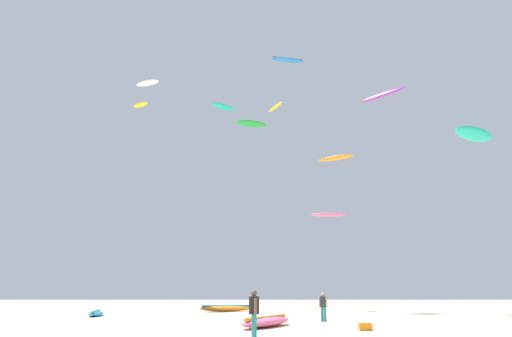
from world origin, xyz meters
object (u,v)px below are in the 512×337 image
kite_aloft_5 (252,124)px  cooler_box (366,327)px  kite_grounded_far (268,322)px  kite_aloft_6 (289,60)px  kite_aloft_7 (330,215)px  person_foreground (255,310)px  kite_aloft_1 (142,105)px  kite_aloft_0 (475,134)px  kite_aloft_4 (383,95)px  kite_aloft_9 (276,107)px  person_midground (324,305)px  kite_grounded_near (227,308)px  kite_grounded_mid (97,313)px  kite_aloft_3 (224,107)px  kite_aloft_8 (149,83)px  kite_aloft_2 (337,158)px

kite_aloft_5 → cooler_box: bearing=-80.9°
kite_grounded_far → kite_aloft_5: (-1.19, 32.23, 22.76)m
kite_aloft_6 → kite_aloft_7: size_ratio=0.90×
person_foreground → kite_aloft_1: bearing=101.9°
kite_aloft_0 → kite_aloft_4: kite_aloft_4 is taller
kite_aloft_4 → kite_aloft_6: kite_aloft_6 is taller
kite_aloft_4 → kite_aloft_6: size_ratio=1.07×
kite_aloft_5 → kite_aloft_9: size_ratio=1.57×
kite_grounded_far → kite_aloft_5: kite_aloft_5 is taller
person_midground → kite_grounded_near: person_midground is taller
person_midground → kite_grounded_mid: 15.31m
cooler_box → kite_aloft_0: (10.59, 8.66, 12.10)m
kite_aloft_3 → kite_aloft_6: 12.03m
person_midground → kite_grounded_far: 4.67m
kite_grounded_mid → kite_aloft_9: bearing=42.9°
kite_grounded_mid → kite_aloft_9: (12.70, 11.79, 19.98)m
kite_aloft_8 → kite_aloft_0: bearing=-26.3°
kite_aloft_0 → kite_aloft_7: bearing=109.5°
person_midground → kite_aloft_3: size_ratio=0.48×
cooler_box → kite_aloft_0: bearing=39.3°
person_midground → kite_aloft_5: 36.67m
kite_grounded_mid → kite_aloft_4: size_ratio=0.84×
kite_grounded_mid → kite_aloft_5: (9.98, 23.78, 22.82)m
kite_aloft_3 → kite_aloft_6: kite_aloft_6 is taller
person_foreground → person_midground: size_ratio=1.10×
kite_grounded_near → kite_aloft_1: bearing=135.6°
kite_grounded_near → kite_grounded_mid: (-8.26, -5.84, -0.06)m
kite_aloft_4 → kite_aloft_9: bearing=147.8°
kite_aloft_3 → kite_aloft_7: kite_aloft_3 is taller
kite_grounded_mid → kite_aloft_7: (18.92, 18.53, 9.69)m
cooler_box → kite_aloft_3: kite_aloft_3 is taller
kite_grounded_mid → kite_aloft_5: 34.44m
kite_aloft_8 → kite_aloft_4: bearing=-14.3°
kite_aloft_8 → kite_grounded_near: bearing=-32.7°
kite_grounded_mid → kite_aloft_3: (6.49, 19.83, 23.54)m
kite_aloft_3 → kite_aloft_4: bearing=-41.8°
kite_grounded_near → kite_aloft_9: 21.26m
kite_aloft_8 → person_midground: bearing=-47.8°
kite_grounded_mid → cooler_box: 18.52m
kite_aloft_5 → kite_grounded_mid: bearing=-112.8°
kite_aloft_7 → kite_aloft_2: bearing=-95.7°
kite_aloft_0 → kite_aloft_8: 31.88m
kite_aloft_2 → person_foreground: bearing=-110.1°
kite_grounded_far → kite_aloft_8: size_ratio=1.45×
kite_aloft_1 → kite_aloft_5: 14.70m
kite_grounded_near → kite_aloft_4: (13.87, 0.01, 18.52)m
kite_aloft_2 → kite_aloft_8: bearing=163.3°
person_foreground → kite_aloft_8: kite_aloft_8 is taller
kite_grounded_far → kite_aloft_2: 20.38m
kite_aloft_1 → kite_aloft_6: 18.25m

